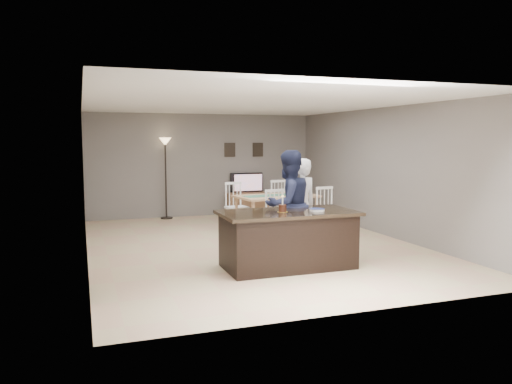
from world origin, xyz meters
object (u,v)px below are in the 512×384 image
object	(u,v)px
tv_console	(248,203)
woman	(301,205)
birthday_cake	(282,208)
dining_table	(276,202)
kitchen_island	(288,239)
man	(288,205)
television	(247,183)
floor_lamp	(165,156)
plate_stack	(317,210)

from	to	relation	value
tv_console	woman	xyz separation A→B (m)	(-0.54, -4.61, 0.54)
birthday_cake	dining_table	world-z (taller)	birthday_cake
kitchen_island	man	bearing A→B (deg)	66.49
woman	birthday_cake	xyz separation A→B (m)	(-0.77, -1.00, 0.12)
dining_table	birthday_cake	bearing A→B (deg)	-118.23
kitchen_island	dining_table	xyz separation A→B (m)	(0.96, 2.90, 0.22)
television	floor_lamp	world-z (taller)	floor_lamp
woman	floor_lamp	distance (m)	4.99
television	floor_lamp	distance (m)	2.34
floor_lamp	dining_table	bearing A→B (deg)	-53.69
tv_console	birthday_cake	bearing A→B (deg)	-103.14
kitchen_island	woman	size ratio (longest dim) A/B	1.27
kitchen_island	floor_lamp	xyz separation A→B (m)	(-1.02, 5.59, 1.16)
kitchen_island	tv_console	bearing A→B (deg)	77.84
woman	kitchen_island	bearing A→B (deg)	45.56
television	tv_console	bearing A→B (deg)	90.00
kitchen_island	floor_lamp	bearing A→B (deg)	100.29
woman	plate_stack	bearing A→B (deg)	68.97
birthday_cake	floor_lamp	world-z (taller)	floor_lamp
television	dining_table	bearing A→B (deg)	85.00
woman	floor_lamp	bearing A→B (deg)	-79.84
television	woman	distance (m)	4.71
dining_table	man	bearing A→B (deg)	-115.28
man	plate_stack	bearing A→B (deg)	91.10
dining_table	floor_lamp	world-z (taller)	floor_lamp
dining_table	floor_lamp	bearing A→B (deg)	118.08
dining_table	floor_lamp	size ratio (longest dim) A/B	1.04
kitchen_island	man	size ratio (longest dim) A/B	1.16
tv_console	dining_table	world-z (taller)	dining_table
television	dining_table	size ratio (longest dim) A/B	0.42
woman	floor_lamp	size ratio (longest dim) A/B	0.81
tv_console	birthday_cake	world-z (taller)	birthday_cake
television	man	distance (m)	5.18
man	floor_lamp	xyz separation A→B (m)	(-1.25, 5.04, 0.68)
tv_console	woman	distance (m)	4.68
birthday_cake	plate_stack	xyz separation A→B (m)	(0.56, -0.08, -0.04)
tv_console	television	bearing A→B (deg)	90.00
television	birthday_cake	size ratio (longest dim) A/B	3.57
birthday_cake	dining_table	bearing A→B (deg)	70.00
television	dining_table	distance (m)	2.76
woman	plate_stack	xyz separation A→B (m)	(-0.22, -1.08, 0.08)
birthday_cake	television	bearing A→B (deg)	77.01
television	dining_table	xyz separation A→B (m)	(-0.24, -2.74, -0.19)
kitchen_island	plate_stack	distance (m)	0.66
tv_console	television	world-z (taller)	television
plate_stack	floor_lamp	size ratio (longest dim) A/B	0.12
woman	birthday_cake	bearing A→B (deg)	42.45
man	birthday_cake	xyz separation A→B (m)	(-0.35, -0.59, 0.04)
tv_console	dining_table	bearing A→B (deg)	-95.13
kitchen_island	dining_table	bearing A→B (deg)	71.68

